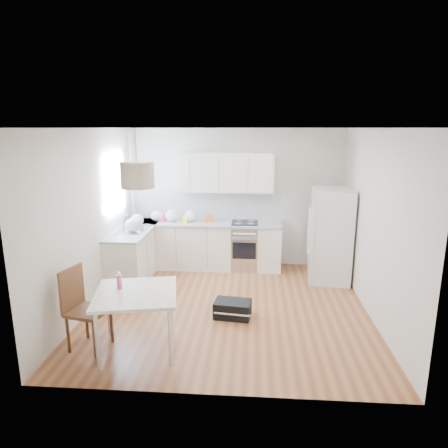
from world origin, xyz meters
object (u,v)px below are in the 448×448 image
Objects in this scene: refrigerator at (331,235)px; dining_table at (136,298)px; dining_chair at (89,309)px; gym_bag at (233,309)px.

dining_table is (-2.80, -2.60, -0.16)m from refrigerator.
dining_chair reaches higher than gym_bag.
gym_bag is (1.13, 0.97, -0.56)m from dining_table.
gym_bag is at bearing 29.49° from dining_table.
dining_table is at bearing 13.52° from dining_chair.
dining_chair is 1.98× the size of gym_bag.
refrigerator is 3.18× the size of gym_bag.
refrigerator is at bearing 51.66° from gym_bag.
refrigerator is 4.30m from dining_chair.
refrigerator is 2.44m from gym_bag.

